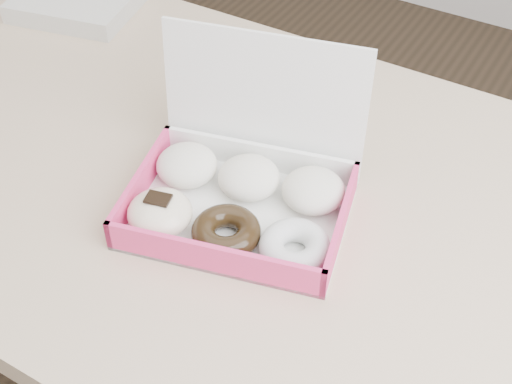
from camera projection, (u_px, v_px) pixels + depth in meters
The scene contains 3 objects.
table at pixel (179, 192), 1.14m from camera, with size 1.20×0.80×0.75m.
donut_box at pixel (240, 191), 0.97m from camera, with size 0.34×0.31×0.21m.
newspapers at pixel (76, 3), 1.39m from camera, with size 0.22×0.18×0.04m, color white.
Camera 1 is at (0.53, -0.65, 1.45)m, focal length 50.00 mm.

